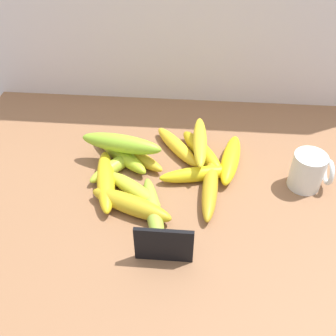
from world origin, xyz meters
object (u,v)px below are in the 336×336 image
(banana_5, at_px, (153,212))
(banana_8, at_px, (202,151))
(banana_1, at_px, (210,187))
(banana_2, at_px, (131,205))
(coffee_mug, at_px, (309,171))
(banana_3, at_px, (137,156))
(banana_11, at_px, (231,159))
(chalkboard_sign, at_px, (164,246))
(banana_10, at_px, (198,174))
(banana_9, at_px, (177,146))
(banana_6, at_px, (134,190))
(banana_12, at_px, (200,141))
(banana_13, at_px, (121,143))
(banana_7, at_px, (106,181))
(banana_4, at_px, (116,166))
(banana_0, at_px, (120,153))

(banana_5, relative_size, banana_8, 1.17)
(banana_1, distance_m, banana_2, 0.18)
(coffee_mug, bearing_deg, banana_2, -163.57)
(banana_3, height_order, banana_11, banana_11)
(chalkboard_sign, xyz_separation_m, banana_10, (0.06, 0.23, -0.02))
(banana_9, bearing_deg, banana_6, -117.54)
(banana_9, distance_m, banana_12, 0.07)
(banana_5, height_order, banana_12, banana_12)
(banana_9, xyz_separation_m, banana_13, (-0.13, -0.06, 0.04))
(banana_7, height_order, banana_12, banana_12)
(banana_6, xyz_separation_m, banana_8, (0.15, 0.15, 0.00))
(banana_9, height_order, banana_10, same)
(banana_4, bearing_deg, banana_7, -101.42)
(banana_5, bearing_deg, banana_7, 145.15)
(banana_13, bearing_deg, banana_10, -13.74)
(banana_0, height_order, banana_8, same)
(chalkboard_sign, relative_size, banana_13, 0.56)
(banana_2, bearing_deg, banana_6, 91.61)
(banana_0, xyz_separation_m, banana_11, (0.27, -0.00, 0.00))
(coffee_mug, height_order, banana_4, coffee_mug)
(banana_4, xyz_separation_m, banana_12, (0.20, 0.06, 0.04))
(banana_13, bearing_deg, banana_4, -111.96)
(banana_10, bearing_deg, coffee_mug, 0.31)
(banana_1, distance_m, banana_8, 0.13)
(banana_3, relative_size, banana_5, 0.81)
(banana_1, xyz_separation_m, banana_5, (-0.12, -0.08, -0.00))
(banana_3, bearing_deg, banana_1, -27.97)
(banana_1, height_order, banana_8, banana_8)
(banana_8, xyz_separation_m, banana_9, (-0.06, 0.02, -0.00))
(banana_0, height_order, banana_7, banana_7)
(chalkboard_sign, height_order, banana_6, chalkboard_sign)
(banana_8, distance_m, banana_9, 0.07)
(banana_0, bearing_deg, chalkboard_sign, -64.74)
(chalkboard_sign, height_order, banana_1, chalkboard_sign)
(banana_0, relative_size, banana_3, 1.20)
(banana_1, xyz_separation_m, banana_2, (-0.17, -0.07, 0.00))
(banana_4, bearing_deg, banana_9, 31.30)
(banana_2, bearing_deg, banana_8, 53.11)
(chalkboard_sign, height_order, banana_3, chalkboard_sign)
(banana_1, bearing_deg, banana_13, 157.90)
(banana_9, bearing_deg, banana_1, -59.46)
(chalkboard_sign, bearing_deg, banana_7, 128.73)
(banana_6, bearing_deg, banana_12, 44.33)
(banana_2, height_order, banana_4, banana_2)
(banana_0, height_order, banana_5, banana_0)
(banana_4, relative_size, banana_6, 0.97)
(chalkboard_sign, height_order, banana_4, chalkboard_sign)
(banana_5, bearing_deg, chalkboard_sign, -73.23)
(coffee_mug, relative_size, banana_6, 0.56)
(coffee_mug, relative_size, banana_8, 0.50)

